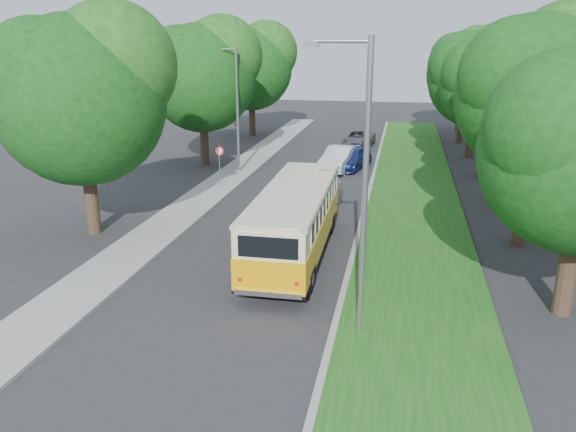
% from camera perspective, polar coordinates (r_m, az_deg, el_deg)
% --- Properties ---
extents(ground, '(120.00, 120.00, 0.00)m').
position_cam_1_polar(ground, '(19.07, -5.24, -7.01)').
color(ground, '#2A2A2D').
rests_on(ground, ground).
extents(curb, '(0.20, 70.00, 0.15)m').
position_cam_1_polar(curb, '(23.01, 7.00, -2.50)').
color(curb, gray).
rests_on(curb, ground).
extents(grass_verge, '(4.50, 70.00, 0.13)m').
position_cam_1_polar(grass_verge, '(22.97, 12.85, -2.88)').
color(grass_verge, '#184F15').
rests_on(grass_verge, ground).
extents(sidewalk, '(2.20, 70.00, 0.12)m').
position_cam_1_polar(sidewalk, '(25.02, -12.53, -1.17)').
color(sidewalk, gray).
rests_on(sidewalk, ground).
extents(treeline, '(24.27, 41.91, 9.46)m').
position_cam_1_polar(treeline, '(34.69, 8.48, 14.07)').
color(treeline, '#332319').
rests_on(treeline, ground).
extents(lamppost_near, '(1.71, 0.16, 8.00)m').
position_cam_1_polar(lamppost_near, '(14.55, 7.48, 3.34)').
color(lamppost_near, gray).
rests_on(lamppost_near, ground).
extents(lamppost_far, '(1.71, 0.16, 7.50)m').
position_cam_1_polar(lamppost_far, '(34.25, -5.33, 11.09)').
color(lamppost_far, gray).
rests_on(lamppost_far, ground).
extents(warning_sign, '(0.56, 0.10, 2.50)m').
position_cam_1_polar(warning_sign, '(30.77, -7.01, 5.78)').
color(warning_sign, gray).
rests_on(warning_sign, ground).
extents(vintage_bus, '(2.50, 9.25, 2.74)m').
position_cam_1_polar(vintage_bus, '(20.92, 0.70, -0.66)').
color(vintage_bus, '#F8AE07').
rests_on(vintage_bus, ground).
extents(car_silver, '(2.50, 4.67, 1.51)m').
position_cam_1_polar(car_silver, '(27.23, 2.87, 2.28)').
color(car_silver, '#A9A9AE').
rests_on(car_silver, ground).
extents(car_white, '(2.31, 4.68, 1.48)m').
position_cam_1_polar(car_white, '(35.65, 5.23, 5.85)').
color(car_white, silver).
rests_on(car_white, ground).
extents(car_blue, '(2.82, 4.68, 1.27)m').
position_cam_1_polar(car_blue, '(36.26, 6.42, 5.84)').
color(car_blue, navy).
rests_on(car_blue, ground).
extents(car_grey, '(2.46, 4.65, 1.25)m').
position_cam_1_polar(car_grey, '(43.78, 7.22, 7.80)').
color(car_grey, '#585A60').
rests_on(car_grey, ground).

